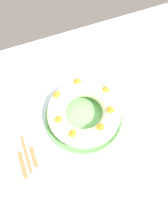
# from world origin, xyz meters

# --- Properties ---
(ground_plane) EXTENTS (8.00, 8.00, 0.00)m
(ground_plane) POSITION_xyz_m (0.00, 0.00, 0.00)
(ground_plane) COLOR #4C4742
(dining_table) EXTENTS (1.35, 0.97, 0.73)m
(dining_table) POSITION_xyz_m (0.00, 0.00, 0.64)
(dining_table) COLOR silver
(dining_table) RESTS_ON ground_plane
(serving_dish) EXTENTS (0.33, 0.33, 0.02)m
(serving_dish) POSITION_xyz_m (-0.01, 0.01, 0.74)
(serving_dish) COLOR #6BB760
(serving_dish) RESTS_ON dining_table
(bundt_cake) EXTENTS (0.30, 0.30, 0.09)m
(bundt_cake) POSITION_xyz_m (-0.01, 0.01, 0.78)
(bundt_cake) COLOR beige
(bundt_cake) RESTS_ON serving_dish
(fork) EXTENTS (0.02, 0.22, 0.01)m
(fork) POSITION_xyz_m (-0.28, -0.01, 0.73)
(fork) COLOR #936038
(fork) RESTS_ON dining_table
(serving_knife) EXTENTS (0.02, 0.24, 0.01)m
(serving_knife) POSITION_xyz_m (-0.30, -0.04, 0.73)
(serving_knife) COLOR #936038
(serving_knife) RESTS_ON dining_table
(cake_knife) EXTENTS (0.02, 0.19, 0.01)m
(cake_knife) POSITION_xyz_m (-0.25, -0.04, 0.73)
(cake_knife) COLOR #936038
(cake_knife) RESTS_ON dining_table
(napkin) EXTENTS (0.18, 0.14, 0.00)m
(napkin) POSITION_xyz_m (0.25, -0.03, 0.73)
(napkin) COLOR #B2D1B7
(napkin) RESTS_ON dining_table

